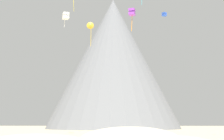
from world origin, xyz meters
name	(u,v)px	position (x,y,z in m)	size (l,w,h in m)	color
dune_midground	(130,139)	(4.10, 24.52, 0.00)	(26.45, 16.93, 4.20)	beige
bush_near_left	(153,138)	(7.91, 23.43, 0.23)	(2.28, 2.28, 0.46)	#568442
rock_massif	(112,67)	(-1.93, 103.03, 26.43)	(67.34, 70.23, 58.07)	slate
kite_blue_high	(164,14)	(15.10, 58.58, 34.22)	(1.51, 1.51, 1.09)	blue
kite_white_high	(66,16)	(-10.83, 41.51, 28.10)	(1.87, 1.85, 3.63)	white
kite_gold_mid	(90,26)	(-3.60, 30.43, 22.00)	(1.45, 0.49, 5.11)	gold
kite_violet_mid	(132,12)	(4.53, 20.70, 21.17)	(1.22, 1.22, 3.95)	purple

